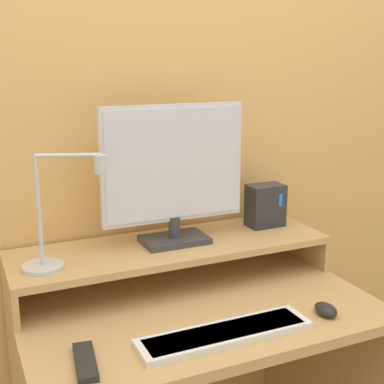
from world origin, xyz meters
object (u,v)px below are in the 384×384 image
desk_lamp (57,227)px  keyboard (225,333)px  remote_control (85,362)px  router_dock (265,205)px  mouse (326,309)px  monitor (174,172)px

desk_lamp → keyboard: bearing=-43.8°
remote_control → router_dock: bearing=29.1°
mouse → monitor: bearing=124.6°
desk_lamp → remote_control: 0.39m
keyboard → remote_control: 0.35m
desk_lamp → keyboard: (0.35, -0.33, -0.23)m
keyboard → mouse: bearing=-1.3°
remote_control → monitor: bearing=45.0°
mouse → remote_control: (-0.66, 0.03, -0.01)m
router_dock → mouse: bearing=-99.1°
mouse → remote_control: bearing=177.6°
monitor → router_dock: 0.39m
desk_lamp → remote_control: size_ratio=1.98×
router_dock → remote_control: 0.86m
monitor → remote_control: 0.64m
router_dock → keyboard: router_dock is taller
keyboard → mouse: size_ratio=6.07×
remote_control → desk_lamp: bearing=88.5°
desk_lamp → keyboard: size_ratio=0.70×
mouse → desk_lamp: bearing=152.6°
router_dock → keyboard: bearing=-131.4°
mouse → router_dock: bearing=80.9°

